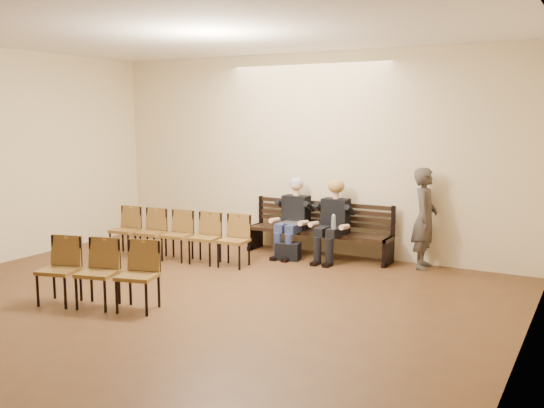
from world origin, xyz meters
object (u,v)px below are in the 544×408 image
(seated_man, at_px, (294,217))
(water_bottle, at_px, (333,230))
(bench, at_px, (318,244))
(seated_woman, at_px, (333,222))
(chair_row_front, at_px, (177,236))
(bag, at_px, (288,251))
(passerby, at_px, (425,211))
(laptop, at_px, (292,224))
(chair_row_back, at_px, (97,274))

(seated_man, xyz_separation_m, water_bottle, (0.87, -0.27, -0.10))
(bench, distance_m, water_bottle, 0.69)
(seated_woman, bearing_deg, chair_row_front, -150.73)
(seated_man, xyz_separation_m, bag, (0.08, -0.35, -0.52))
(passerby, bearing_deg, chair_row_front, 103.28)
(laptop, bearing_deg, bench, 32.12)
(bench, height_order, bag, bench)
(seated_woman, relative_size, chair_row_front, 0.50)
(bench, distance_m, seated_man, 0.62)
(laptop, bearing_deg, seated_woman, 8.98)
(passerby, relative_size, chair_row_front, 0.72)
(passerby, height_order, chair_row_front, passerby)
(passerby, bearing_deg, bag, 96.40)
(water_bottle, distance_m, chair_row_back, 3.92)
(seated_woman, height_order, water_bottle, seated_woman)
(seated_woman, xyz_separation_m, passerby, (1.48, 0.22, 0.28))
(bench, distance_m, seated_woman, 0.55)
(bench, relative_size, bag, 6.54)
(laptop, relative_size, bag, 0.87)
(bag, xyz_separation_m, passerby, (2.14, 0.57, 0.78))
(passerby, bearing_deg, bench, 84.69)
(passerby, xyz_separation_m, chair_row_back, (-3.07, -4.01, -0.49))
(bench, height_order, laptop, laptop)
(bench, relative_size, passerby, 1.40)
(seated_woman, bearing_deg, passerby, 8.48)
(seated_man, relative_size, laptop, 3.88)
(chair_row_back, bearing_deg, seated_woman, 52.22)
(water_bottle, xyz_separation_m, chair_row_back, (-1.72, -3.52, -0.14))
(seated_man, distance_m, seated_woman, 0.75)
(seated_man, relative_size, chair_row_back, 0.85)
(chair_row_front, height_order, chair_row_back, chair_row_back)
(laptop, height_order, chair_row_back, chair_row_back)
(seated_man, distance_m, chair_row_front, 2.02)
(seated_woman, bearing_deg, bag, -152.37)
(bag, bearing_deg, chair_row_front, -150.07)
(laptop, bearing_deg, water_bottle, -10.67)
(chair_row_front, bearing_deg, seated_woman, 24.14)
(bag, height_order, passerby, passerby)
(water_bottle, bearing_deg, bag, -173.90)
(seated_man, bearing_deg, bag, -77.35)
(seated_man, height_order, water_bottle, seated_man)
(laptop, height_order, water_bottle, laptop)
(bench, xyz_separation_m, water_bottle, (0.45, -0.39, 0.35))
(water_bottle, bearing_deg, laptop, 171.05)
(seated_man, height_order, chair_row_front, seated_man)
(bench, xyz_separation_m, chair_row_front, (-1.96, -1.40, 0.20))
(chair_row_back, bearing_deg, laptop, 61.46)
(bench, xyz_separation_m, chair_row_back, (-1.26, -3.91, 0.21))
(laptop, xyz_separation_m, chair_row_front, (-1.58, -1.15, -0.15))
(bench, xyz_separation_m, passerby, (1.81, 0.10, 0.70))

